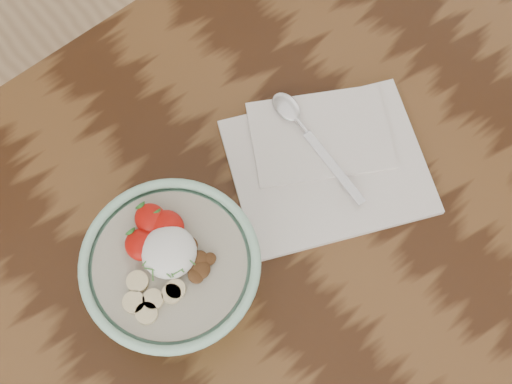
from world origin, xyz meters
TOP-DOWN VIEW (x-y plane):
  - table at (0.00, 0.00)cm, footprint 160.00×90.00cm
  - breakfast_bowl at (-9.88, 5.05)cm, footprint 20.95×20.95cm
  - napkin at (16.40, 6.50)cm, footprint 32.22×29.66cm
  - spoon at (16.65, 12.95)cm, footprint 3.72×19.99cm

SIDE VIEW (x-z plane):
  - table at x=0.00cm, z-range 28.20..103.20cm
  - napkin at x=16.40cm, z-range 74.87..76.47cm
  - spoon at x=16.65cm, z-range 76.51..77.55cm
  - breakfast_bowl at x=-9.88cm, z-range 75.03..89.29cm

